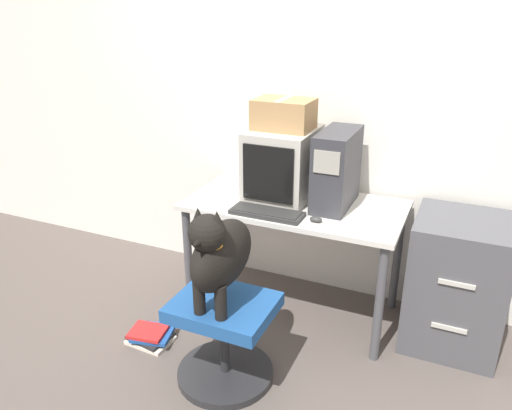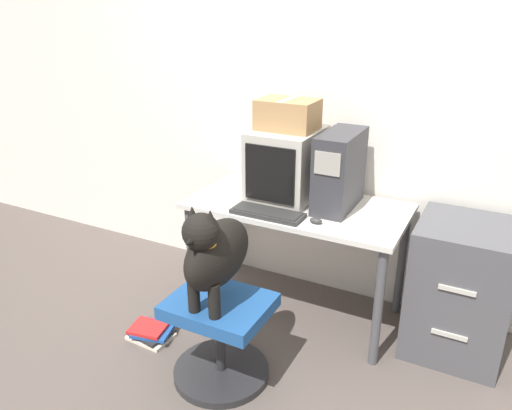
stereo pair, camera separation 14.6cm
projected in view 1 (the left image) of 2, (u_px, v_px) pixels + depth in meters
ground_plane at (272, 336)px, 2.96m from camera, size 12.00×12.00×0.00m
wall_back at (319, 96)px, 3.08m from camera, size 8.00×0.05×2.60m
desk at (294, 218)px, 3.00m from camera, size 1.28×0.66×0.73m
crt_monitor at (283, 163)px, 3.00m from camera, size 0.37×0.47×0.42m
pc_tower at (337, 169)px, 2.85m from camera, size 0.19×0.43×0.44m
keyboard at (267, 213)px, 2.79m from camera, size 0.41×0.15×0.03m
computer_mouse at (316, 219)px, 2.70m from camera, size 0.07×0.04×0.03m
office_chair at (224, 336)px, 2.55m from camera, size 0.51×0.51×0.46m
dog at (219, 253)px, 2.35m from camera, size 0.21×0.50×0.54m
filing_cabinet at (456, 283)px, 2.79m from camera, size 0.51×0.52×0.76m
cardboard_box at (284, 114)px, 2.89m from camera, size 0.33×0.25×0.18m
book_stack_floor at (151, 335)px, 2.91m from camera, size 0.27×0.24×0.08m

